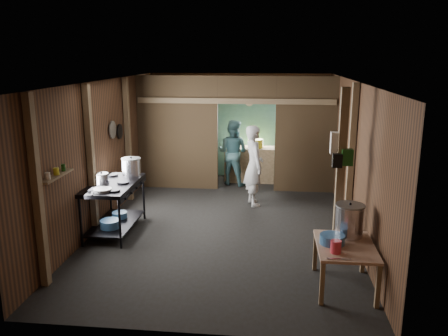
# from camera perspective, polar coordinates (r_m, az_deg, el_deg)

# --- Properties ---
(floor) EXTENTS (4.50, 7.00, 0.00)m
(floor) POSITION_cam_1_polar(r_m,az_deg,el_deg) (8.55, 0.14, -6.84)
(floor) COLOR black
(floor) RESTS_ON ground
(ceiling) EXTENTS (4.50, 7.00, 0.00)m
(ceiling) POSITION_cam_1_polar(r_m,az_deg,el_deg) (8.01, 0.15, 10.82)
(ceiling) COLOR #4D4944
(ceiling) RESTS_ON ground
(wall_back) EXTENTS (4.50, 0.00, 2.60)m
(wall_back) POSITION_cam_1_polar(r_m,az_deg,el_deg) (11.61, 1.93, 5.35)
(wall_back) COLOR #58331D
(wall_back) RESTS_ON ground
(wall_front) EXTENTS (4.50, 0.00, 2.60)m
(wall_front) POSITION_cam_1_polar(r_m,az_deg,el_deg) (4.85, -4.14, -7.09)
(wall_front) COLOR #58331D
(wall_front) RESTS_ON ground
(wall_left) EXTENTS (0.00, 7.00, 2.60)m
(wall_left) POSITION_cam_1_polar(r_m,az_deg,el_deg) (8.70, -14.77, 1.97)
(wall_left) COLOR #58331D
(wall_left) RESTS_ON ground
(wall_right) EXTENTS (0.00, 7.00, 2.60)m
(wall_right) POSITION_cam_1_polar(r_m,az_deg,el_deg) (8.27, 15.86, 1.28)
(wall_right) COLOR #58331D
(wall_right) RESTS_ON ground
(partition_left) EXTENTS (1.85, 0.10, 2.60)m
(partition_left) POSITION_cam_1_polar(r_m,az_deg,el_deg) (10.52, -5.82, 4.38)
(partition_left) COLOR #4A3821
(partition_left) RESTS_ON floor
(partition_right) EXTENTS (1.35, 0.10, 2.60)m
(partition_right) POSITION_cam_1_polar(r_m,az_deg,el_deg) (10.33, 10.17, 4.05)
(partition_right) COLOR #4A3821
(partition_right) RESTS_ON floor
(partition_header) EXTENTS (1.30, 0.10, 0.60)m
(partition_header) POSITION_cam_1_polar(r_m,az_deg,el_deg) (10.20, 2.86, 9.79)
(partition_header) COLOR #4A3821
(partition_header) RESTS_ON wall_back
(turquoise_panel) EXTENTS (4.40, 0.06, 2.50)m
(turquoise_panel) POSITION_cam_1_polar(r_m,az_deg,el_deg) (11.56, 1.91, 5.06)
(turquoise_panel) COLOR #62A6A1
(turquoise_panel) RESTS_ON wall_back
(back_counter) EXTENTS (1.20, 0.50, 0.85)m
(back_counter) POSITION_cam_1_polar(r_m,az_deg,el_deg) (11.22, 3.22, 0.48)
(back_counter) COLOR #9B7D5A
(back_counter) RESTS_ON floor
(wall_clock) EXTENTS (0.20, 0.03, 0.20)m
(wall_clock) POSITION_cam_1_polar(r_m,az_deg,el_deg) (11.42, 3.18, 8.23)
(wall_clock) COLOR silver
(wall_clock) RESTS_ON wall_back
(post_left_a) EXTENTS (0.10, 0.12, 2.60)m
(post_left_a) POSITION_cam_1_polar(r_m,az_deg,el_deg) (6.38, -22.33, -2.94)
(post_left_a) COLOR #9B7D5A
(post_left_a) RESTS_ON floor
(post_left_b) EXTENTS (0.10, 0.12, 2.60)m
(post_left_b) POSITION_cam_1_polar(r_m,az_deg,el_deg) (7.95, -16.30, 0.76)
(post_left_b) COLOR #9B7D5A
(post_left_b) RESTS_ON floor
(post_left_c) EXTENTS (0.10, 0.12, 2.60)m
(post_left_c) POSITION_cam_1_polar(r_m,az_deg,el_deg) (9.79, -11.93, 3.43)
(post_left_c) COLOR #9B7D5A
(post_left_c) RESTS_ON floor
(post_right) EXTENTS (0.10, 0.12, 2.60)m
(post_right) POSITION_cam_1_polar(r_m,az_deg,el_deg) (8.06, 15.60, 0.99)
(post_right) COLOR #9B7D5A
(post_right) RESTS_ON floor
(post_free) EXTENTS (0.12, 0.12, 2.60)m
(post_free) POSITION_cam_1_polar(r_m,az_deg,el_deg) (6.95, 14.36, -0.97)
(post_free) COLOR #9B7D5A
(post_free) RESTS_ON floor
(cross_beam) EXTENTS (4.40, 0.12, 0.12)m
(cross_beam) POSITION_cam_1_polar(r_m,az_deg,el_deg) (10.18, 1.41, 8.39)
(cross_beam) COLOR #9B7D5A
(cross_beam) RESTS_ON wall_left
(pan_lid_big) EXTENTS (0.03, 0.34, 0.34)m
(pan_lid_big) POSITION_cam_1_polar(r_m,az_deg,el_deg) (8.99, -13.78, 4.68)
(pan_lid_big) COLOR slate
(pan_lid_big) RESTS_ON wall_left
(pan_lid_small) EXTENTS (0.03, 0.30, 0.30)m
(pan_lid_small) POSITION_cam_1_polar(r_m,az_deg,el_deg) (9.38, -12.93, 4.48)
(pan_lid_small) COLOR black
(pan_lid_small) RESTS_ON wall_left
(wall_shelf) EXTENTS (0.14, 0.80, 0.03)m
(wall_shelf) POSITION_cam_1_polar(r_m,az_deg,el_deg) (6.77, -20.22, -0.94)
(wall_shelf) COLOR #9B7D5A
(wall_shelf) RESTS_ON wall_left
(jar_white) EXTENTS (0.07, 0.07, 0.10)m
(jar_white) POSITION_cam_1_polar(r_m,az_deg,el_deg) (6.53, -21.22, -0.94)
(jar_white) COLOR silver
(jar_white) RESTS_ON wall_shelf
(jar_yellow) EXTENTS (0.08, 0.08, 0.10)m
(jar_yellow) POSITION_cam_1_polar(r_m,az_deg,el_deg) (6.75, -20.27, -0.40)
(jar_yellow) COLOR gold
(jar_yellow) RESTS_ON wall_shelf
(jar_green) EXTENTS (0.06, 0.06, 0.10)m
(jar_green) POSITION_cam_1_polar(r_m,az_deg,el_deg) (6.94, -19.48, 0.05)
(jar_green) COLOR #154915
(jar_green) RESTS_ON wall_shelf
(bag_white) EXTENTS (0.22, 0.15, 0.32)m
(bag_white) POSITION_cam_1_polar(r_m,az_deg,el_deg) (6.92, 14.09, 3.06)
(bag_white) COLOR silver
(bag_white) RESTS_ON post_free
(bag_green) EXTENTS (0.16, 0.12, 0.24)m
(bag_green) POSITION_cam_1_polar(r_m,az_deg,el_deg) (6.84, 15.16, 1.32)
(bag_green) COLOR #154915
(bag_green) RESTS_ON post_free
(bag_black) EXTENTS (0.14, 0.10, 0.20)m
(bag_black) POSITION_cam_1_polar(r_m,az_deg,el_deg) (6.81, 13.99, 0.91)
(bag_black) COLOR black
(bag_black) RESTS_ON post_free
(gas_range) EXTENTS (0.78, 1.51, 0.89)m
(gas_range) POSITION_cam_1_polar(r_m,az_deg,el_deg) (8.22, -13.54, -4.84)
(gas_range) COLOR black
(gas_range) RESTS_ON floor
(prep_table) EXTENTS (0.75, 1.03, 0.61)m
(prep_table) POSITION_cam_1_polar(r_m,az_deg,el_deg) (6.41, 14.82, -11.80)
(prep_table) COLOR tan
(prep_table) RESTS_ON floor
(stove_pot_large) EXTENTS (0.42, 0.42, 0.35)m
(stove_pot_large) POSITION_cam_1_polar(r_m,az_deg,el_deg) (8.47, -11.52, 0.07)
(stove_pot_large) COLOR silver
(stove_pot_large) RESTS_ON gas_range
(stove_pot_med) EXTENTS (0.30, 0.30, 0.21)m
(stove_pot_med) POSITION_cam_1_polar(r_m,az_deg,el_deg) (8.06, -15.06, -1.36)
(stove_pot_med) COLOR silver
(stove_pot_med) RESTS_ON gas_range
(frying_pan) EXTENTS (0.45, 0.59, 0.07)m
(frying_pan) POSITION_cam_1_polar(r_m,az_deg,el_deg) (7.63, -14.97, -2.68)
(frying_pan) COLOR slate
(frying_pan) RESTS_ON gas_range
(blue_tub_front) EXTENTS (0.34, 0.34, 0.14)m
(blue_tub_front) POSITION_cam_1_polar(r_m,az_deg,el_deg) (8.05, -14.08, -6.80)
(blue_tub_front) COLOR #366498
(blue_tub_front) RESTS_ON gas_range
(blue_tub_back) EXTENTS (0.27, 0.27, 0.11)m
(blue_tub_back) POSITION_cam_1_polar(r_m,az_deg,el_deg) (8.49, -12.94, -5.75)
(blue_tub_back) COLOR #366498
(blue_tub_back) RESTS_ON gas_range
(stock_pot) EXTENTS (0.50, 0.50, 0.47)m
(stock_pot) POSITION_cam_1_polar(r_m,az_deg,el_deg) (6.52, 15.41, -6.40)
(stock_pot) COLOR silver
(stock_pot) RESTS_ON prep_table
(wash_basin) EXTENTS (0.37, 0.37, 0.12)m
(wash_basin) POSITION_cam_1_polar(r_m,az_deg,el_deg) (6.26, 13.40, -8.67)
(wash_basin) COLOR #366498
(wash_basin) RESTS_ON prep_table
(pink_bucket) EXTENTS (0.16, 0.16, 0.16)m
(pink_bucket) POSITION_cam_1_polar(r_m,az_deg,el_deg) (5.99, 13.84, -9.55)
(pink_bucket) COLOR #CE2F3F
(pink_bucket) RESTS_ON prep_table
(knife) EXTENTS (0.30, 0.04, 0.01)m
(knife) POSITION_cam_1_polar(r_m,az_deg,el_deg) (5.85, 14.20, -10.98)
(knife) COLOR silver
(knife) RESTS_ON prep_table
(yellow_tub) EXTENTS (0.37, 0.37, 0.21)m
(yellow_tub) POSITION_cam_1_polar(r_m,az_deg,el_deg) (11.11, 3.96, 3.11)
(yellow_tub) COLOR gold
(yellow_tub) RESTS_ON back_counter
(cook) EXTENTS (0.58, 0.70, 1.67)m
(cook) POSITION_cam_1_polar(r_m,az_deg,el_deg) (9.36, 3.76, 0.31)
(cook) COLOR silver
(cook) RESTS_ON floor
(worker_back) EXTENTS (0.91, 0.81, 1.56)m
(worker_back) POSITION_cam_1_polar(r_m,az_deg,el_deg) (10.86, 1.10, 1.96)
(worker_back) COLOR slate
(worker_back) RESTS_ON floor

